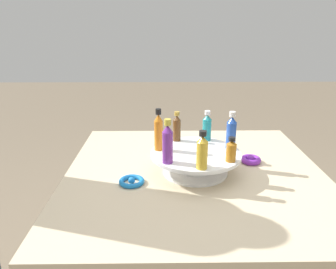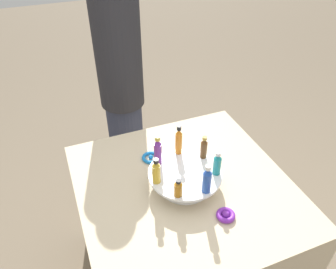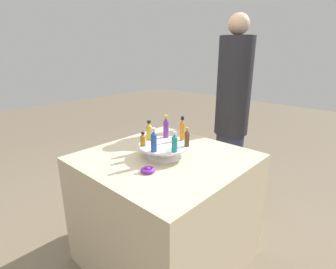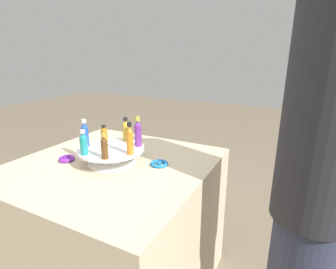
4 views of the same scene
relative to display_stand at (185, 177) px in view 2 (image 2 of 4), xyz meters
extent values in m
cube|color=beige|center=(0.00, 0.00, -0.43)|extent=(0.94, 0.94, 0.76)
cylinder|color=white|center=(0.00, 0.00, -0.04)|extent=(0.23, 0.23, 0.01)
cylinder|color=white|center=(0.00, 0.00, -0.01)|extent=(0.12, 0.12, 0.06)
cylinder|color=white|center=(0.00, 0.00, 0.03)|extent=(0.33, 0.33, 0.01)
cylinder|color=brown|center=(0.06, -0.12, 0.07)|extent=(0.03, 0.03, 0.08)
cone|color=brown|center=(0.06, -0.12, 0.12)|extent=(0.03, 0.03, 0.02)
cylinder|color=#B79338|center=(0.06, -0.12, 0.14)|extent=(0.02, 0.02, 0.01)
cylinder|color=orange|center=(0.13, -0.02, 0.09)|extent=(0.03, 0.03, 0.11)
cone|color=orange|center=(0.13, -0.02, 0.15)|extent=(0.03, 0.03, 0.02)
cylinder|color=black|center=(0.13, -0.02, 0.18)|extent=(0.02, 0.02, 0.02)
cylinder|color=#702D93|center=(0.10, 0.09, 0.09)|extent=(0.03, 0.03, 0.11)
cone|color=#702D93|center=(0.10, 0.09, 0.15)|extent=(0.03, 0.03, 0.02)
cylinder|color=gold|center=(0.10, 0.09, 0.17)|extent=(0.02, 0.02, 0.02)
cylinder|color=gold|center=(-0.01, 0.14, 0.08)|extent=(0.04, 0.04, 0.09)
cone|color=gold|center=(-0.01, 0.14, 0.13)|extent=(0.03, 0.03, 0.02)
cylinder|color=black|center=(-0.01, 0.14, 0.15)|extent=(0.02, 0.02, 0.02)
cylinder|color=#AD6B19|center=(-0.11, 0.08, 0.06)|extent=(0.03, 0.03, 0.06)
cone|color=#AD6B19|center=(-0.11, 0.08, 0.10)|extent=(0.03, 0.03, 0.01)
cylinder|color=black|center=(-0.11, 0.08, 0.11)|extent=(0.02, 0.02, 0.01)
cylinder|color=#234CAD|center=(-0.13, -0.04, 0.08)|extent=(0.04, 0.04, 0.10)
cone|color=#234CAD|center=(-0.13, -0.04, 0.14)|extent=(0.03, 0.03, 0.02)
cylinder|color=silver|center=(-0.13, -0.04, 0.16)|extent=(0.02, 0.02, 0.02)
cylinder|color=teal|center=(-0.05, -0.12, 0.07)|extent=(0.03, 0.03, 0.08)
cone|color=teal|center=(-0.05, -0.12, 0.13)|extent=(0.03, 0.03, 0.02)
cylinder|color=silver|center=(-0.05, -0.12, 0.14)|extent=(0.02, 0.02, 0.02)
torus|color=blue|center=(0.22, 0.08, -0.04)|extent=(0.09, 0.09, 0.02)
sphere|color=blue|center=(0.22, 0.08, -0.04)|extent=(0.02, 0.02, 0.02)
torus|color=purple|center=(-0.22, -0.08, -0.04)|extent=(0.08, 0.08, 0.02)
sphere|color=purple|center=(-0.22, -0.08, -0.03)|extent=(0.03, 0.03, 0.03)
cylinder|color=#282D42|center=(0.89, 0.05, -0.46)|extent=(0.24, 0.24, 0.70)
cylinder|color=#232328|center=(0.89, 0.05, 0.29)|extent=(0.28, 0.28, 0.80)
camera|label=1|loc=(0.11, 1.08, 0.48)|focal=35.00mm
camera|label=2|loc=(-0.93, 0.45, 1.04)|focal=35.00mm
camera|label=3|loc=(-1.09, -1.04, 0.58)|focal=28.00mm
camera|label=4|loc=(0.81, -0.95, 0.48)|focal=28.00mm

